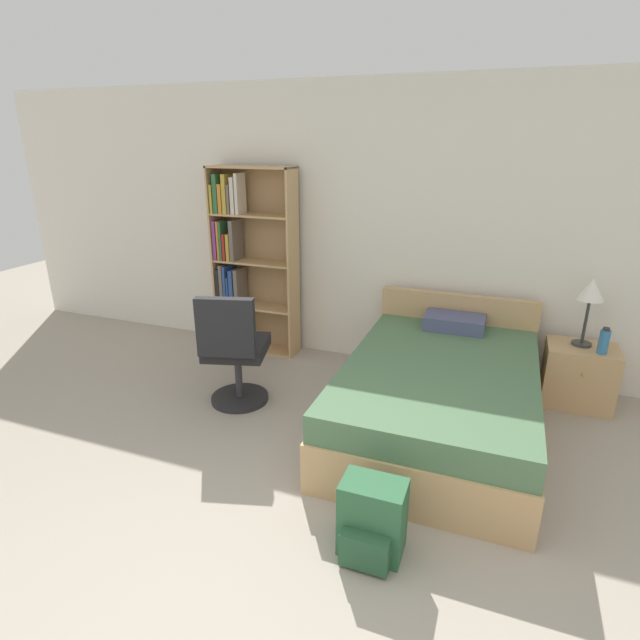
# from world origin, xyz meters

# --- Properties ---
(wall_back) EXTENTS (9.00, 0.06, 2.60)m
(wall_back) POSITION_xyz_m (0.00, 3.23, 1.30)
(wall_back) COLOR silver
(wall_back) RESTS_ON ground_plane
(bookshelf) EXTENTS (0.86, 0.28, 1.85)m
(bookshelf) POSITION_xyz_m (-1.56, 3.02, 0.92)
(bookshelf) COLOR tan
(bookshelf) RESTS_ON ground_plane
(bed) EXTENTS (1.36, 2.06, 0.80)m
(bed) POSITION_xyz_m (0.56, 2.13, 0.28)
(bed) COLOR tan
(bed) RESTS_ON ground_plane
(office_chair) EXTENTS (0.59, 0.66, 0.99)m
(office_chair) POSITION_xyz_m (-1.04, 1.87, 0.48)
(office_chair) COLOR #232326
(office_chair) RESTS_ON ground_plane
(nightstand) EXTENTS (0.53, 0.42, 0.51)m
(nightstand) POSITION_xyz_m (1.58, 2.90, 0.26)
(nightstand) COLOR tan
(nightstand) RESTS_ON ground_plane
(table_lamp) EXTENTS (0.20, 0.20, 0.56)m
(table_lamp) POSITION_xyz_m (1.56, 2.94, 0.95)
(table_lamp) COLOR #333333
(table_lamp) RESTS_ON nightstand
(water_bottle) EXTENTS (0.08, 0.08, 0.22)m
(water_bottle) POSITION_xyz_m (1.69, 2.80, 0.62)
(water_bottle) COLOR teal
(water_bottle) RESTS_ON nightstand
(backpack_green) EXTENTS (0.34, 0.29, 0.43)m
(backpack_green) POSITION_xyz_m (0.41, 0.75, 0.20)
(backpack_green) COLOR #2D603D
(backpack_green) RESTS_ON ground_plane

